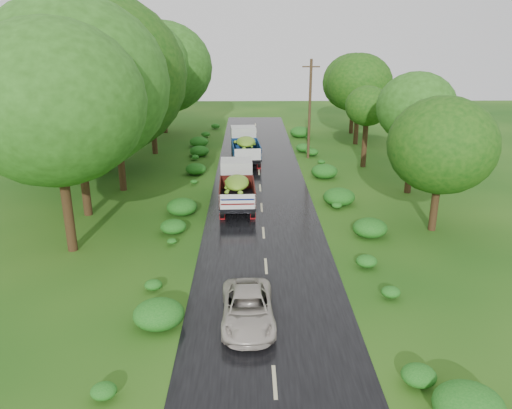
{
  "coord_description": "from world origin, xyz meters",
  "views": [
    {
      "loc": [
        -0.76,
        -16.73,
        10.35
      ],
      "look_at": [
        -0.4,
        7.79,
        1.7
      ],
      "focal_mm": 35.0,
      "sensor_mm": 36.0,
      "label": 1
    }
  ],
  "objects_px": {
    "truck_near": "(237,184)",
    "truck_far": "(245,144)",
    "car": "(248,308)",
    "utility_pole": "(310,109)"
  },
  "relations": [
    {
      "from": "car",
      "to": "utility_pole",
      "type": "relative_size",
      "value": 0.51
    },
    {
      "from": "utility_pole",
      "to": "car",
      "type": "bearing_deg",
      "value": -97.18
    },
    {
      "from": "truck_far",
      "to": "truck_near",
      "type": "bearing_deg",
      "value": -96.49
    },
    {
      "from": "truck_near",
      "to": "utility_pole",
      "type": "xyz_separation_m",
      "value": [
        5.76,
        11.82,
        2.8
      ]
    },
    {
      "from": "truck_far",
      "to": "car",
      "type": "bearing_deg",
      "value": -93.67
    },
    {
      "from": "truck_near",
      "to": "car",
      "type": "height_order",
      "value": "truck_near"
    },
    {
      "from": "car",
      "to": "utility_pole",
      "type": "bearing_deg",
      "value": 77.01
    },
    {
      "from": "truck_near",
      "to": "car",
      "type": "relative_size",
      "value": 1.41
    },
    {
      "from": "car",
      "to": "utility_pole",
      "type": "height_order",
      "value": "utility_pole"
    },
    {
      "from": "truck_near",
      "to": "truck_far",
      "type": "xyz_separation_m",
      "value": [
        0.42,
        10.93,
        0.05
      ]
    }
  ]
}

